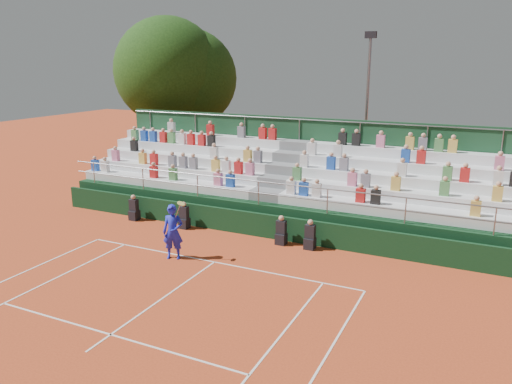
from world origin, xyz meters
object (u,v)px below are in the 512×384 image
at_px(tree_west, 188,78).
at_px(floodlight_mast, 367,101).
at_px(tennis_player, 173,232).
at_px(tree_east, 168,72).

height_order(tree_west, floodlight_mast, tree_west).
bearing_deg(tennis_player, tree_east, 124.96).
xyz_separation_m(tennis_player, tree_east, (-8.77, 12.54, 5.39)).
relative_size(tennis_player, tree_east, 0.23).
distance_m(tennis_player, floodlight_mast, 14.31).
xyz_separation_m(tree_west, tree_east, (-0.75, -1.07, 0.45)).
height_order(tennis_player, tree_west, tree_west).
bearing_deg(floodlight_mast, tree_west, 178.15).
distance_m(tree_west, tree_east, 1.38).
height_order(tennis_player, tree_east, tree_east).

